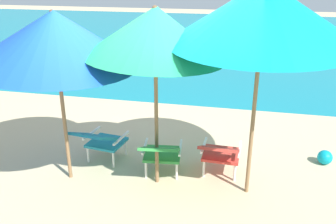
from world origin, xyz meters
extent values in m
plane|color=#CCB78E|center=(0.00, 4.00, 0.00)|extent=(40.00, 40.00, 0.00)
cube|color=teal|center=(0.00, 11.99, 0.00)|extent=(40.00, 18.00, 0.01)
cylinder|color=yellow|center=(-1.25, 7.33, 0.10)|extent=(1.60, 0.18, 0.18)
cube|color=teal|center=(-0.91, 0.35, 0.28)|extent=(0.58, 0.56, 0.04)
cube|color=teal|center=(-0.96, -0.02, 0.55)|extent=(0.58, 0.58, 0.27)
cylinder|color=white|center=(-1.10, 0.58, 0.13)|extent=(0.04, 0.04, 0.26)
cylinder|color=white|center=(-0.67, 0.53, 0.13)|extent=(0.04, 0.04, 0.26)
cylinder|color=white|center=(-1.16, 0.17, 0.13)|extent=(0.04, 0.04, 0.26)
cylinder|color=white|center=(-0.72, 0.11, 0.13)|extent=(0.04, 0.04, 0.26)
cube|color=white|center=(-1.17, 0.38, 0.40)|extent=(0.09, 0.50, 0.03)
cube|color=white|center=(-0.65, 0.31, 0.40)|extent=(0.09, 0.50, 0.03)
cube|color=#338E3D|center=(0.03, 0.17, 0.28)|extent=(0.58, 0.56, 0.04)
cube|color=#338E3D|center=(0.08, -0.20, 0.55)|extent=(0.58, 0.58, 0.27)
cylinder|color=white|center=(-0.22, 0.34, 0.13)|extent=(0.04, 0.04, 0.26)
cylinder|color=white|center=(0.22, 0.40, 0.13)|extent=(0.04, 0.04, 0.26)
cylinder|color=white|center=(-0.16, -0.07, 0.13)|extent=(0.04, 0.04, 0.26)
cylinder|color=white|center=(0.28, -0.01, 0.13)|extent=(0.04, 0.04, 0.26)
cube|color=white|center=(-0.23, 0.13, 0.40)|extent=(0.10, 0.50, 0.03)
cube|color=white|center=(0.29, 0.20, 0.40)|extent=(0.10, 0.50, 0.03)
cube|color=red|center=(0.87, 0.34, 0.28)|extent=(0.53, 0.51, 0.04)
cube|color=red|center=(0.86, -0.02, 0.55)|extent=(0.53, 0.53, 0.27)
cylinder|color=white|center=(0.65, 0.56, 0.13)|extent=(0.04, 0.04, 0.26)
cylinder|color=white|center=(1.09, 0.55, 0.13)|extent=(0.04, 0.04, 0.26)
cylinder|color=white|center=(0.64, 0.14, 0.13)|extent=(0.04, 0.04, 0.26)
cylinder|color=white|center=(1.08, 0.13, 0.13)|extent=(0.04, 0.04, 0.26)
cube|color=white|center=(0.61, 0.35, 0.40)|extent=(0.04, 0.50, 0.03)
cube|color=white|center=(1.13, 0.34, 0.40)|extent=(0.04, 0.50, 0.03)
cylinder|color=olive|center=(-1.23, -0.29, 0.85)|extent=(0.05, 0.05, 1.70)
cone|color=blue|center=(-1.23, -0.29, 2.01)|extent=(2.60, 2.57, 0.79)
sphere|color=#4C3823|center=(-1.23, -0.29, 2.31)|extent=(0.07, 0.07, 0.07)
cylinder|color=olive|center=(0.02, -0.14, 0.91)|extent=(0.05, 0.05, 1.81)
cone|color=#1E9E60|center=(0.02, -0.14, 2.09)|extent=(2.16, 2.14, 0.71)
sphere|color=#4C3823|center=(0.02, -0.14, 2.37)|extent=(0.07, 0.07, 0.07)
cylinder|color=olive|center=(1.26, -0.11, 1.02)|extent=(0.05, 0.05, 2.04)
cone|color=#0A93AD|center=(1.26, -0.11, 2.35)|extent=(2.43, 2.46, 0.82)
sphere|color=#0A93AD|center=(2.41, 0.91, 0.11)|extent=(0.22, 0.22, 0.22)
camera|label=1|loc=(1.12, -4.35, 2.78)|focal=38.39mm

